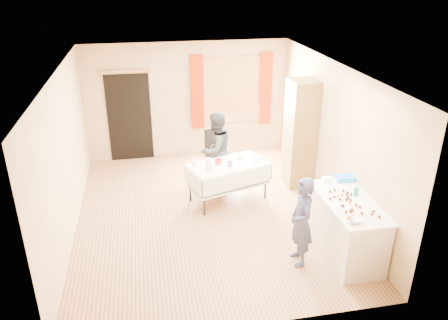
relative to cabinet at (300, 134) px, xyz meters
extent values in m
cube|color=#9E7047|center=(-1.99, -0.87, -1.07)|extent=(4.50, 5.50, 0.02)
cube|color=white|center=(-1.99, -0.87, 1.55)|extent=(4.50, 5.50, 0.02)
cube|color=tan|center=(-1.99, 1.89, 0.24)|extent=(4.50, 0.02, 2.60)
cube|color=tan|center=(-1.99, -3.63, 0.24)|extent=(4.50, 0.02, 2.60)
cube|color=tan|center=(-4.25, -0.87, 0.24)|extent=(0.02, 5.50, 2.60)
cube|color=tan|center=(0.27, -0.87, 0.24)|extent=(0.02, 5.50, 2.60)
cube|color=olive|center=(-0.99, 1.85, 0.44)|extent=(1.32, 0.06, 1.52)
cube|color=white|center=(-0.99, 1.84, 0.44)|extent=(1.20, 0.02, 1.40)
cube|color=#8D1F04|center=(-1.77, 1.80, 0.44)|extent=(0.28, 0.06, 1.65)
cube|color=#8D1F04|center=(-0.21, 1.80, 0.44)|extent=(0.28, 0.06, 1.65)
cube|color=black|center=(-3.29, 1.86, -0.06)|extent=(0.95, 0.04, 2.00)
cube|color=olive|center=(-3.29, 1.83, 0.96)|extent=(1.05, 0.06, 0.08)
cube|color=brown|center=(0.00, 0.00, 0.00)|extent=(0.50, 0.60, 2.12)
cube|color=beige|center=(-0.10, -2.42, -0.63)|extent=(0.66, 1.45, 0.86)
cube|color=silver|center=(-0.10, -2.42, -0.17)|extent=(0.72, 1.51, 0.04)
cube|color=silver|center=(-1.52, -0.45, -0.33)|extent=(1.56, 1.11, 0.04)
cube|color=black|center=(-1.51, 0.63, -0.61)|extent=(0.54, 0.54, 0.06)
cube|color=black|center=(-1.58, 0.81, -0.35)|extent=(0.40, 0.19, 0.60)
imported|color=#24284A|center=(-0.86, -2.51, -0.37)|extent=(0.53, 0.37, 1.38)
imported|color=black|center=(-1.64, 0.20, -0.29)|extent=(1.29, 1.28, 1.53)
cylinder|color=#088243|center=(0.07, -2.28, -0.09)|extent=(0.07, 0.07, 0.12)
imported|color=white|center=(-0.31, -2.96, -0.13)|extent=(0.25, 0.25, 0.05)
cube|color=white|center=(-0.18, -1.79, -0.11)|extent=(0.15, 0.10, 0.08)
cube|color=#1B76F3|center=(0.13, -1.78, -0.11)|extent=(0.31, 0.22, 0.08)
cylinder|color=silver|center=(-1.92, -0.70, -0.20)|extent=(0.11, 0.11, 0.22)
imported|color=red|center=(-1.71, -0.45, -0.26)|extent=(0.14, 0.14, 0.10)
imported|color=red|center=(-1.52, -0.60, -0.26)|extent=(0.21, 0.21, 0.11)
imported|color=white|center=(-1.24, -0.24, -0.29)|extent=(0.32, 0.32, 0.05)
cube|color=white|center=(-0.98, -0.41, -0.30)|extent=(0.30, 0.22, 0.02)
imported|color=white|center=(-2.14, -0.45, -0.23)|extent=(0.12, 0.12, 0.17)
sphere|color=#3F2314|center=(-0.19, -2.70, -0.13)|extent=(0.04, 0.04, 0.04)
sphere|color=black|center=(-0.19, -2.09, -0.13)|extent=(0.04, 0.04, 0.04)
sphere|color=black|center=(-0.08, -2.60, -0.13)|extent=(0.04, 0.04, 0.04)
sphere|color=black|center=(-0.23, -2.38, -0.13)|extent=(0.04, 0.04, 0.04)
sphere|color=black|center=(-0.14, -2.41, -0.13)|extent=(0.04, 0.04, 0.04)
sphere|color=black|center=(-0.11, -2.81, -0.13)|extent=(0.04, 0.04, 0.04)
sphere|color=#3F2314|center=(-0.35, -2.90, -0.13)|extent=(0.04, 0.04, 0.04)
sphere|color=black|center=(-0.28, -2.13, -0.13)|extent=(0.04, 0.04, 0.04)
sphere|color=black|center=(-0.04, -2.21, -0.13)|extent=(0.04, 0.04, 0.04)
sphere|color=black|center=(-0.23, -2.74, -0.13)|extent=(0.04, 0.04, 0.04)
sphere|color=black|center=(-0.29, -2.56, -0.13)|extent=(0.04, 0.04, 0.04)
sphere|color=black|center=(-0.23, -2.38, -0.13)|extent=(0.04, 0.04, 0.04)
sphere|color=#3F2314|center=(-0.14, -2.50, -0.13)|extent=(0.04, 0.04, 0.04)
sphere|color=black|center=(0.08, -2.95, -0.13)|extent=(0.04, 0.04, 0.04)
sphere|color=black|center=(-0.09, -2.35, -0.13)|extent=(0.04, 0.04, 0.04)
sphere|color=black|center=(-0.21, -2.71, -0.13)|extent=(0.04, 0.04, 0.04)
sphere|color=black|center=(0.08, -2.80, -0.13)|extent=(0.04, 0.04, 0.04)
sphere|color=black|center=(-0.27, -2.57, -0.13)|extent=(0.04, 0.04, 0.04)
sphere|color=#3F2314|center=(-0.22, -2.29, -0.13)|extent=(0.04, 0.04, 0.04)
sphere|color=black|center=(-0.08, -2.28, -0.13)|extent=(0.04, 0.04, 0.04)
sphere|color=black|center=(0.11, -2.18, -0.13)|extent=(0.04, 0.04, 0.04)
sphere|color=black|center=(-0.31, -2.74, -0.13)|extent=(0.04, 0.04, 0.04)
sphere|color=black|center=(-0.33, -2.89, -0.13)|extent=(0.04, 0.04, 0.04)
sphere|color=black|center=(-0.09, -2.43, -0.13)|extent=(0.04, 0.04, 0.04)
sphere|color=#3F2314|center=(-0.15, -2.27, -0.13)|extent=(0.04, 0.04, 0.04)
sphere|color=black|center=(-0.37, -2.34, -0.13)|extent=(0.04, 0.04, 0.04)
sphere|color=black|center=(-0.28, -2.29, -0.13)|extent=(0.04, 0.04, 0.04)
sphere|color=black|center=(-0.07, -2.14, -0.13)|extent=(0.04, 0.04, 0.04)
sphere|color=black|center=(-0.05, -2.65, -0.13)|extent=(0.04, 0.04, 0.04)
sphere|color=black|center=(-0.01, -2.28, -0.13)|extent=(0.04, 0.04, 0.04)
sphere|color=#3F2314|center=(-0.27, -2.56, -0.13)|extent=(0.04, 0.04, 0.04)
sphere|color=black|center=(-0.34, -2.99, -0.13)|extent=(0.04, 0.04, 0.04)
sphere|color=black|center=(0.02, -2.86, -0.13)|extent=(0.04, 0.04, 0.04)
camera|label=1|loc=(-2.96, -7.57, 3.00)|focal=35.00mm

